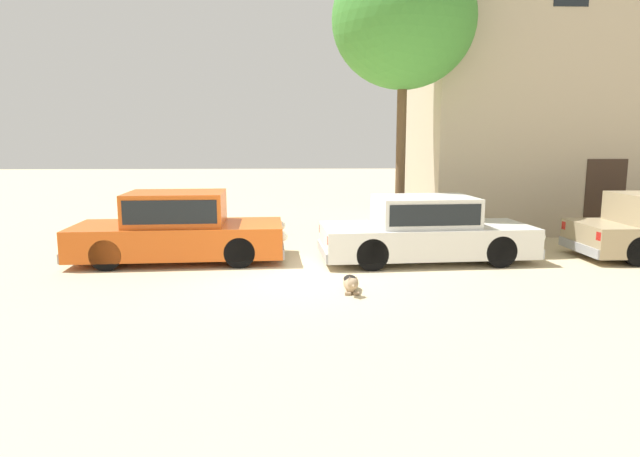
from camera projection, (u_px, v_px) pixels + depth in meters
ground_plane at (302, 276)px, 10.52m from camera, size 80.00×80.00×0.00m
parked_sedan_nearest at (178, 227)px, 11.80m from camera, size 4.65×2.07×1.50m
parked_sedan_second at (425, 229)px, 11.80m from camera, size 4.72×2.06×1.40m
apartment_block at (628, 67)px, 16.72m from camera, size 12.86×5.37×9.59m
stray_dog_spotted at (351, 283)px, 9.46m from camera, size 0.25×1.09×0.36m
acacia_tree_left at (404, 20)px, 13.17m from camera, size 3.49×3.14×7.13m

